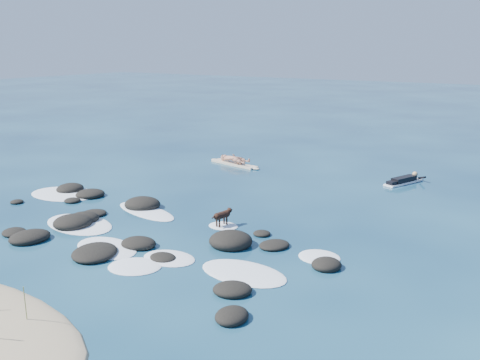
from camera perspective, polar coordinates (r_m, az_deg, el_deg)
The scene contains 6 objects.
ground at distance 19.12m, azimuth -7.99°, elevation -4.87°, with size 160.00×160.00×0.00m, color #0A2642.
reef_rocks at distance 18.99m, azimuth -12.15°, elevation -4.85°, with size 14.07×6.96×0.61m.
breaking_foam at distance 19.22m, azimuth -12.93°, elevation -4.97°, with size 14.58×6.86×0.12m.
standing_surfer_rig at distance 28.31m, azimuth -0.61°, elevation 3.19°, with size 3.52×1.23×2.02m.
paddling_surfer_rig at distance 25.78m, azimuth 17.13°, elevation -0.02°, with size 1.52×2.49×0.44m.
dog at distance 18.73m, azimuth -1.85°, elevation -3.75°, with size 0.39×1.02×0.65m.
Camera 1 is at (11.74, -13.76, 6.21)m, focal length 40.00 mm.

